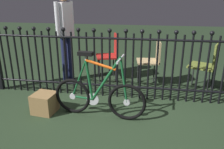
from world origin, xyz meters
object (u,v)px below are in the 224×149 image
object	(u,v)px
display_crate	(45,103)
person_visitor	(65,27)
bicycle	(99,95)
chair_olive	(208,63)
chair_tan	(152,58)
chair_red	(111,52)

from	to	relation	value
display_crate	person_visitor	bearing A→B (deg)	94.19
bicycle	chair_olive	distance (m)	2.06
chair_tan	chair_red	xyz separation A→B (m)	(-0.80, 0.19, 0.03)
chair_red	chair_olive	distance (m)	1.78
chair_red	display_crate	size ratio (longest dim) A/B	2.96
bicycle	chair_olive	bearing A→B (deg)	35.30
chair_tan	chair_red	bearing A→B (deg)	166.63
chair_tan	bicycle	bearing A→B (deg)	-118.93
chair_red	chair_olive	bearing A→B (deg)	-9.97
bicycle	chair_olive	size ratio (longest dim) A/B	1.50
bicycle	person_visitor	world-z (taller)	person_visitor
chair_olive	display_crate	xyz separation A→B (m)	(-2.48, -1.20, -0.38)
bicycle	chair_red	xyz separation A→B (m)	(-0.08, 1.49, 0.23)
chair_red	display_crate	world-z (taller)	chair_red
bicycle	person_visitor	bearing A→B (deg)	125.09
chair_red	display_crate	bearing A→B (deg)	-115.85
chair_red	person_visitor	size ratio (longest dim) A/B	0.52
chair_red	person_visitor	distance (m)	0.99
chair_tan	chair_red	distance (m)	0.82
chair_olive	display_crate	distance (m)	2.78
chair_olive	person_visitor	world-z (taller)	person_visitor
chair_red	chair_tan	bearing A→B (deg)	-13.37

